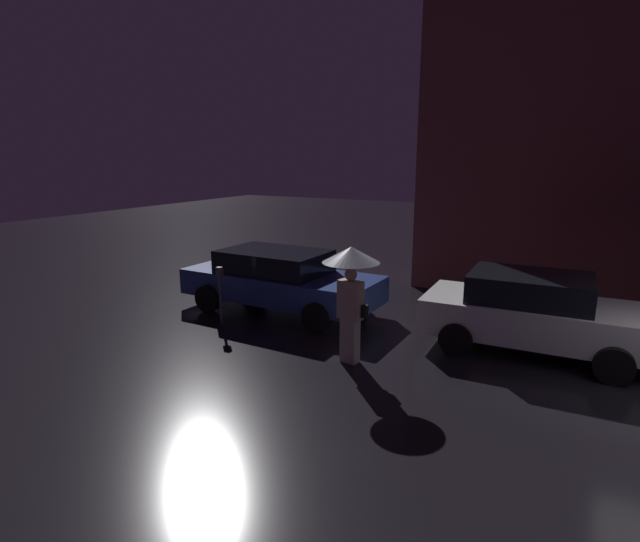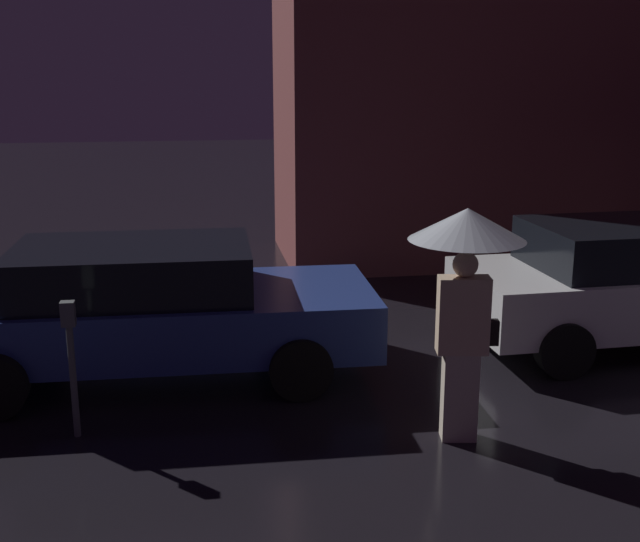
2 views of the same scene
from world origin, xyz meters
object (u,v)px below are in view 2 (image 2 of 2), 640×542
at_px(parked_car_blue, 148,307).
at_px(parked_car_white, 630,282).
at_px(pedestrian_with_umbrella, 466,263).
at_px(parking_meter, 71,354).

bearing_deg(parked_car_blue, parked_car_white, 2.19).
bearing_deg(parked_car_blue, pedestrian_with_umbrella, -34.69).
bearing_deg(parked_car_white, pedestrian_with_umbrella, -144.69).
xyz_separation_m(pedestrian_with_umbrella, parking_meter, (-3.35, 0.58, -0.82)).
bearing_deg(parking_meter, parked_car_blue, 67.41).
relative_size(parked_car_blue, parking_meter, 3.75).
height_order(parked_car_blue, parked_car_white, parked_car_white).
relative_size(pedestrian_with_umbrella, parking_meter, 1.65).
bearing_deg(parking_meter, pedestrian_with_umbrella, -9.89).
bearing_deg(pedestrian_with_umbrella, parking_meter, 179.15).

